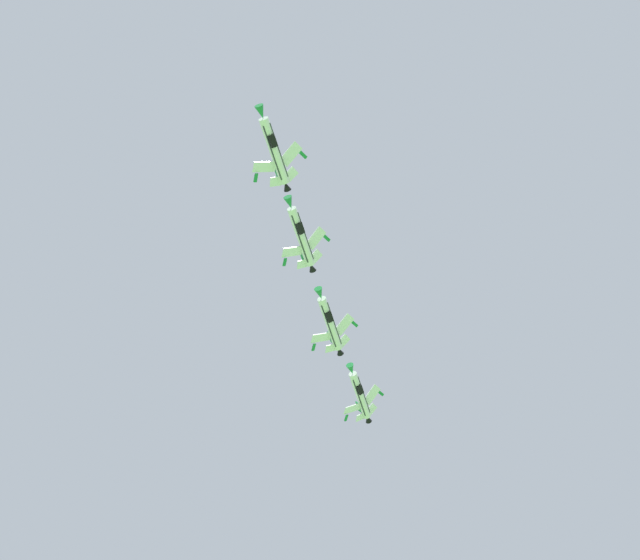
{
  "coord_description": "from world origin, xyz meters",
  "views": [
    {
      "loc": [
        -4.84,
        1.44,
        1.71
      ],
      "look_at": [
        30.34,
        68.88,
        123.45
      ],
      "focal_mm": 42.89,
      "sensor_mm": 36.0,
      "label": 1
    }
  ],
  "objects_px": {
    "fighter_jet_right_wing": "(330,323)",
    "fighter_jet_lead": "(274,150)",
    "fighter_jet_left_wing": "(301,236)",
    "fighter_jet_left_outer": "(360,394)"
  },
  "relations": [
    {
      "from": "fighter_jet_lead",
      "to": "fighter_jet_left_wing",
      "type": "height_order",
      "value": "fighter_jet_left_wing"
    },
    {
      "from": "fighter_jet_left_wing",
      "to": "fighter_jet_right_wing",
      "type": "distance_m",
      "value": 18.56
    },
    {
      "from": "fighter_jet_right_wing",
      "to": "fighter_jet_left_outer",
      "type": "distance_m",
      "value": 21.32
    },
    {
      "from": "fighter_jet_left_wing",
      "to": "fighter_jet_left_outer",
      "type": "bearing_deg",
      "value": -91.23
    },
    {
      "from": "fighter_jet_left_wing",
      "to": "fighter_jet_right_wing",
      "type": "height_order",
      "value": "fighter_jet_left_wing"
    },
    {
      "from": "fighter_jet_lead",
      "to": "fighter_jet_left_outer",
      "type": "xyz_separation_m",
      "value": [
        39.55,
        41.06,
        0.95
      ]
    },
    {
      "from": "fighter_jet_left_wing",
      "to": "fighter_jet_left_outer",
      "type": "relative_size",
      "value": 1.0
    },
    {
      "from": "fighter_jet_left_wing",
      "to": "fighter_jet_right_wing",
      "type": "xyz_separation_m",
      "value": [
        12.89,
        13.11,
        -2.51
      ]
    },
    {
      "from": "fighter_jet_left_wing",
      "to": "fighter_jet_left_outer",
      "type": "xyz_separation_m",
      "value": [
        27.89,
        28.02,
        0.19
      ]
    },
    {
      "from": "fighter_jet_right_wing",
      "to": "fighter_jet_lead",
      "type": "bearing_deg",
      "value": 90.44
    }
  ]
}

